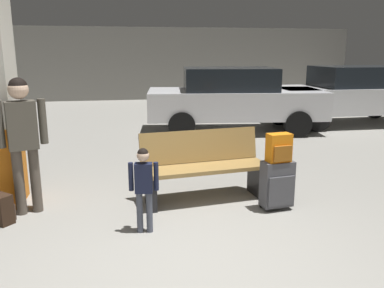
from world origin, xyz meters
name	(u,v)px	position (x,y,z in m)	size (l,w,h in m)	color
ground_plane	(153,159)	(0.00, 4.00, -0.05)	(18.00, 18.00, 0.10)	gray
garage_back_wall	(133,64)	(0.00, 12.86, 1.40)	(18.00, 0.12, 2.80)	slate
bench	(204,166)	(0.48, 1.74, 0.44)	(1.65, 0.72, 0.89)	#9E7A42
suitcase	(277,184)	(1.29, 1.24, 0.32)	(0.40, 0.27, 0.60)	#4C4C51
backpack_bright	(279,148)	(1.29, 1.24, 0.77)	(0.30, 0.22, 0.34)	orange
child	(144,181)	(-0.34, 0.90, 0.57)	(0.31, 0.20, 0.93)	#4C5160
adult	(22,132)	(-1.66, 1.67, 0.99)	(0.53, 0.28, 1.61)	brown
backpack_dark_floor	(1,209)	(-1.91, 1.41, 0.17)	(0.32, 0.31, 0.34)	black
parked_car_side	(352,94)	(5.43, 6.39, 0.81)	(4.12, 1.83, 1.51)	silver
parked_car_near	(233,98)	(2.11, 6.04, 0.81)	(4.28, 2.19, 1.51)	silver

